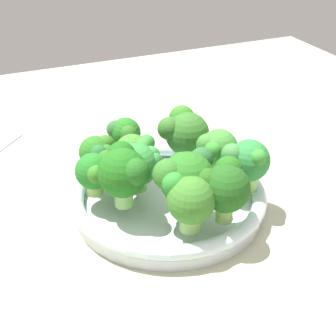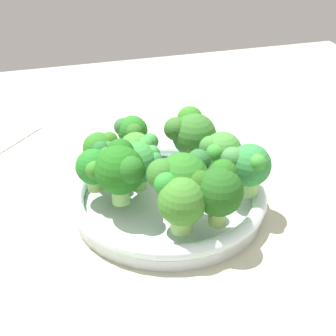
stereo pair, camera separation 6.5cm
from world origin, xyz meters
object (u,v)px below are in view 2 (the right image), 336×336
Objects in this scene: broccoli_floret_4 at (191,132)px; broccoli_floret_10 at (96,166)px; broccoli_floret_5 at (137,150)px; broccoli_floret_11 at (178,202)px; broccoli_floret_0 at (180,178)px; broccoli_floret_2 at (131,133)px; broccoli_floret_9 at (101,150)px; bowl at (168,198)px; broccoli_floret_7 at (217,189)px; broccoli_floret_3 at (122,169)px; broccoli_floret_6 at (138,163)px; broccoli_floret_1 at (220,151)px; broccoli_floret_8 at (248,166)px.

broccoli_floret_4 is 15.06cm from broccoli_floret_10.
broccoli_floret_11 is at bearing 5.30° from broccoli_floret_5.
broccoli_floret_0 is 1.31× the size of broccoli_floret_2.
bowl is at bearing 52.51° from broccoli_floret_9.
broccoli_floret_2 is 0.82× the size of broccoli_floret_7.
broccoli_floret_9 reaches higher than bowl.
broccoli_floret_3 is 1.34× the size of broccoli_floret_10.
broccoli_floret_6 is 10.44cm from broccoli_floret_11.
broccoli_floret_6 is at bearing -7.71° from broccoli_floret_2.
broccoli_floret_6 is at bearing -168.35° from broccoli_floret_11.
broccoli_floret_0 is 1.20× the size of broccoli_floret_11.
broccoli_floret_1 is at bearing 84.66° from broccoli_floret_10.
broccoli_floret_7 is at bearing -8.46° from broccoli_floret_4.
broccoli_floret_5 is at bearing -126.65° from broccoli_floret_8.
broccoli_floret_8 reaches higher than broccoli_floret_10.
broccoli_floret_9 is at bearing -108.15° from broccoli_floret_1.
broccoli_floret_1 reaches higher than broccoli_floret_10.
broccoli_floret_6 is at bearing 76.94° from broccoli_floret_10.
broccoli_floret_1 is at bearing 88.33° from broccoli_floret_6.
broccoli_floret_4 is 0.97× the size of broccoli_floret_7.
broccoli_floret_7 reaches higher than broccoli_floret_11.
broccoli_floret_5 is at bearing 151.64° from broccoli_floret_3.
broccoli_floret_3 reaches higher than broccoli_floret_7.
broccoli_floret_6 is at bearing -107.90° from bowl.
broccoli_floret_1 is (-6.13, 7.54, -0.83)cm from broccoli_floret_0.
broccoli_floret_11 is at bearing -65.61° from broccoli_floret_8.
broccoli_floret_11 reaches higher than broccoli_floret_2.
broccoli_floret_4 is 1.21× the size of broccoli_floret_9.
broccoli_floret_6 is (5.73, -9.16, -0.34)cm from broccoli_floret_4.
broccoli_floret_4 is at bearing 122.03° from broccoli_floret_6.
broccoli_floret_8 is (8.98, 12.06, 0.48)cm from broccoli_floret_5.
broccoli_floret_3 is 15.75cm from broccoli_floret_8.
broccoli_floret_8 is at bearing 40.72° from broccoli_floret_2.
broccoli_floret_2 is at bearing -164.91° from bowl.
broccoli_floret_7 reaches higher than broccoli_floret_10.
broccoli_floret_5 is at bearing 167.32° from broccoli_floret_6.
broccoli_floret_2 is at bearing 138.47° from broccoli_floret_10.
broccoli_floret_0 is 1.29× the size of broccoli_floret_1.
broccoli_floret_6 is at bearing -57.97° from broccoli_floret_4.
broccoli_floret_3 is 1.05× the size of broccoli_floret_4.
broccoli_floret_2 is at bearing 126.71° from broccoli_floret_9.
broccoli_floret_7 is (18.32, 5.70, 0.81)cm from broccoli_floret_2.
broccoli_floret_3 is at bearing -99.48° from broccoli_floret_8.
bowl is 3.16× the size of broccoli_floret_0.
broccoli_floret_1 is 5.29cm from broccoli_floret_8.
broccoli_floret_0 and broccoli_floret_3 have the same top height.
broccoli_floret_7 is at bearing 17.27° from broccoli_floret_2.
broccoli_floret_4 is 8.61cm from broccoli_floret_5.
broccoli_floret_8 is 1.12× the size of broccoli_floret_9.
broccoli_floret_11 is (14.82, 5.97, 0.12)cm from broccoli_floret_9.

